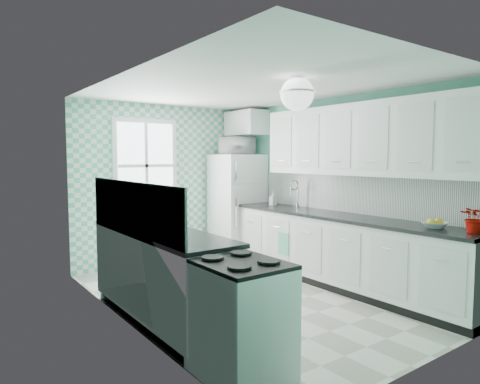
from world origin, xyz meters
TOP-DOWN VIEW (x-y plane):
  - floor at (0.00, 0.00)m, footprint 3.00×4.40m
  - ceiling at (0.00, 0.00)m, footprint 3.00×4.40m
  - wall_back at (0.00, 2.21)m, footprint 3.00×0.02m
  - wall_front at (0.00, -2.21)m, footprint 3.00×0.02m
  - wall_left at (-1.51, 0.00)m, footprint 0.02×4.40m
  - wall_right at (1.51, 0.00)m, footprint 0.02×4.40m
  - accent_wall at (0.00, 2.19)m, footprint 3.00×0.01m
  - window at (-0.35, 2.16)m, footprint 1.04×0.05m
  - backsplash_right at (1.49, -0.40)m, footprint 0.02×3.60m
  - backsplash_left at (-1.49, -0.07)m, footprint 0.02×2.15m
  - upper_cabinets_right at (1.33, -0.60)m, footprint 0.33×3.20m
  - upper_cabinet_fridge at (1.30, 1.83)m, footprint 0.40×0.74m
  - ceiling_light at (0.00, -0.80)m, footprint 0.34×0.34m
  - base_cabinets_right at (1.20, -0.40)m, footprint 0.60×3.60m
  - countertop_right at (1.19, -0.40)m, footprint 0.63×3.60m
  - base_cabinets_left at (-1.20, -0.07)m, footprint 0.60×2.15m
  - countertop_left at (-1.19, -0.07)m, footprint 0.63×2.15m
  - fridge at (1.11, 1.77)m, footprint 0.75×0.75m
  - stove at (-1.20, -1.46)m, footprint 0.59×0.73m
  - sink at (1.20, 0.59)m, footprint 0.47×0.39m
  - rug at (0.30, 1.07)m, footprint 0.64×0.89m
  - dish_towel at (0.89, 0.37)m, footprint 0.09×0.20m
  - fruit_bowl at (1.20, -1.64)m, footprint 0.34×0.34m
  - potted_plant at (1.20, -2.05)m, footprint 0.31×0.27m
  - soap_bottle at (1.25, 1.01)m, footprint 0.09×0.10m
  - microwave at (1.11, 1.77)m, footprint 0.53×0.37m

SIDE VIEW (x-z plane):
  - floor at x=0.00m, z-range -0.02..0.00m
  - rug at x=0.30m, z-range 0.00..0.01m
  - base_cabinets_right at x=1.20m, z-range 0.00..0.90m
  - base_cabinets_left at x=-1.20m, z-range 0.00..0.90m
  - stove at x=-1.20m, z-range 0.02..0.90m
  - dish_towel at x=0.89m, z-range 0.32..0.64m
  - fridge at x=1.11m, z-range 0.00..1.73m
  - countertop_right at x=1.19m, z-range 0.90..0.94m
  - countertop_left at x=-1.19m, z-range 0.90..0.94m
  - sink at x=1.20m, z-range 0.67..1.20m
  - fruit_bowl at x=1.20m, z-range 0.94..1.01m
  - soap_bottle at x=1.25m, z-range 0.94..1.14m
  - potted_plant at x=1.20m, z-range 0.94..1.26m
  - backsplash_right at x=1.49m, z-range 0.94..1.45m
  - backsplash_left at x=-1.49m, z-range 0.94..1.45m
  - wall_back at x=0.00m, z-range 0.00..2.50m
  - wall_front at x=0.00m, z-range 0.00..2.50m
  - wall_left at x=-1.51m, z-range 0.00..2.50m
  - wall_right at x=1.51m, z-range 0.00..2.50m
  - accent_wall at x=0.00m, z-range 0.00..2.50m
  - window at x=-0.35m, z-range 0.83..2.27m
  - microwave at x=1.11m, z-range 1.73..2.01m
  - upper_cabinets_right at x=1.33m, z-range 1.45..2.35m
  - upper_cabinet_fridge at x=1.30m, z-range 2.05..2.45m
  - ceiling_light at x=0.00m, z-range 2.15..2.50m
  - ceiling at x=0.00m, z-range 2.50..2.52m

